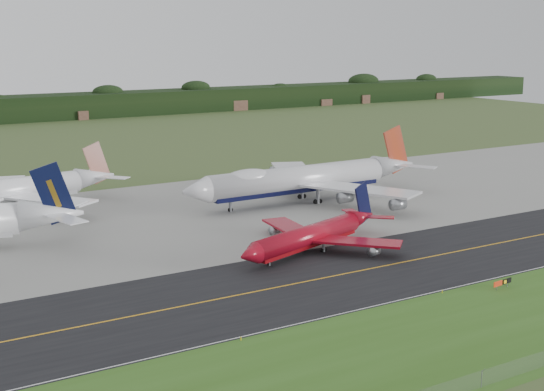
% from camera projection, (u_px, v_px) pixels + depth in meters
% --- Properties ---
extents(ground, '(600.00, 600.00, 0.00)m').
position_uv_depth(ground, '(356.00, 263.00, 140.04)').
color(ground, '#365025').
rests_on(ground, ground).
extents(grass_verge, '(400.00, 30.00, 0.01)m').
position_uv_depth(grass_verge, '(502.00, 324.00, 110.77)').
color(grass_verge, '#345E1B').
rests_on(grass_verge, ground).
extents(taxiway, '(400.00, 32.00, 0.02)m').
position_uv_depth(taxiway, '(370.00, 269.00, 136.69)').
color(taxiway, black).
rests_on(taxiway, ground).
extents(apron, '(400.00, 78.00, 0.01)m').
position_uv_depth(apron, '(227.00, 210.00, 182.68)').
color(apron, gray).
rests_on(apron, ground).
extents(taxiway_centreline, '(400.00, 0.40, 0.00)m').
position_uv_depth(taxiway_centreline, '(370.00, 269.00, 136.69)').
color(taxiway_centreline, orange).
rests_on(taxiway_centreline, taxiway).
extents(taxiway_edge_line, '(400.00, 0.25, 0.00)m').
position_uv_depth(taxiway_edge_line, '(429.00, 293.00, 123.73)').
color(taxiway_edge_line, silver).
rests_on(taxiway_edge_line, taxiway).
extents(horizon_treeline, '(700.00, 25.00, 12.00)m').
position_uv_depth(horizon_treeline, '(12.00, 110.00, 367.82)').
color(horizon_treeline, black).
rests_on(horizon_treeline, ground).
extents(jet_ba_747, '(69.75, 57.92, 17.57)m').
position_uv_depth(jet_ba_747, '(305.00, 179.00, 190.41)').
color(jet_ba_747, silver).
rests_on(jet_ba_747, ground).
extents(jet_red_737, '(40.60, 32.22, 11.24)m').
position_uv_depth(jet_red_737, '(314.00, 235.00, 148.08)').
color(jet_red_737, maroon).
rests_on(jet_red_737, ground).
extents(jet_star_tail, '(55.55, 45.91, 14.68)m').
position_uv_depth(jet_star_tail, '(12.00, 191.00, 180.60)').
color(jet_star_tail, white).
rests_on(jet_star_tail, ground).
extents(taxiway_sign, '(4.51, 0.61, 1.51)m').
position_uv_depth(taxiway_sign, '(503.00, 282.00, 125.90)').
color(taxiway_sign, slate).
rests_on(taxiway_sign, ground).
extents(edge_marker_left, '(0.16, 0.16, 0.50)m').
position_uv_depth(edge_marker_left, '(241.00, 339.00, 104.72)').
color(edge_marker_left, yellow).
rests_on(edge_marker_left, ground).
extents(edge_marker_center, '(0.16, 0.16, 0.50)m').
position_uv_depth(edge_marker_center, '(442.00, 292.00, 123.83)').
color(edge_marker_center, yellow).
rests_on(edge_marker_center, ground).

